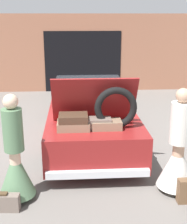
% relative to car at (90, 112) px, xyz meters
% --- Properties ---
extents(ground_plane, '(40.00, 40.00, 0.00)m').
position_rel_car_xyz_m(ground_plane, '(-0.00, 0.02, -0.60)').
color(ground_plane, slate).
extents(garage_wall_back, '(12.00, 0.14, 2.80)m').
position_rel_car_xyz_m(garage_wall_back, '(-0.00, 4.73, 0.79)').
color(garage_wall_back, '#9E664C').
rests_on(garage_wall_back, ground_plane).
extents(car, '(1.82, 4.75, 1.72)m').
position_rel_car_xyz_m(car, '(0.00, 0.00, 0.00)').
color(car, maroon).
rests_on(car, ground_plane).
extents(person_left, '(0.57, 0.57, 1.68)m').
position_rel_car_xyz_m(person_left, '(-1.27, -2.53, 0.01)').
color(person_left, beige).
rests_on(person_left, ground_plane).
extents(person_right, '(0.63, 0.63, 1.70)m').
position_rel_car_xyz_m(person_right, '(1.26, -2.45, 0.01)').
color(person_right, tan).
rests_on(person_right, ground_plane).
extents(suitcase_beside_left_person, '(0.53, 0.18, 0.29)m').
position_rel_car_xyz_m(suitcase_beside_left_person, '(-1.45, -2.84, -0.46)').
color(suitcase_beside_left_person, '#75665B').
rests_on(suitcase_beside_left_person, ground_plane).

